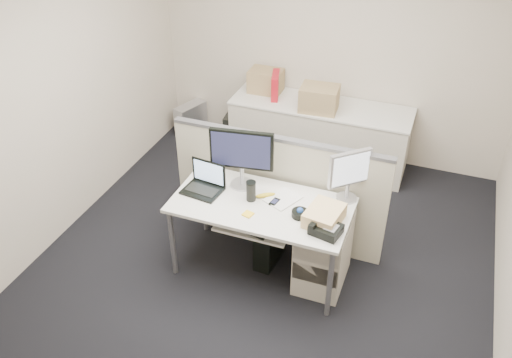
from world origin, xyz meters
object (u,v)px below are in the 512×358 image
at_px(laptop, 201,180).
at_px(desk_phone, 326,229).
at_px(desk, 261,210).
at_px(monitor_main, 242,159).

relative_size(laptop, desk_phone, 1.42).
height_order(desk, desk_phone, desk_phone).
relative_size(desk, laptop, 4.60).
relative_size(monitor_main, desk_phone, 2.38).
distance_m(desk, monitor_main, 0.46).
bearing_deg(desk, monitor_main, 142.26).
bearing_deg(desk_phone, desk, 175.29).
bearing_deg(desk_phone, laptop, -176.03).
bearing_deg(monitor_main, desk, -46.81).
bearing_deg(monitor_main, laptop, -152.33).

